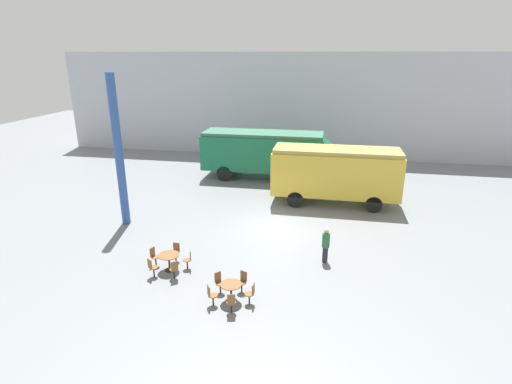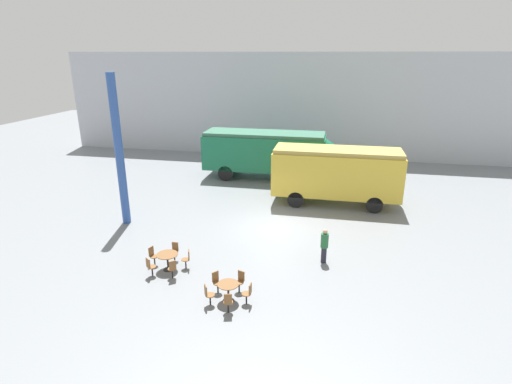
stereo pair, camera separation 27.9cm
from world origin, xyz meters
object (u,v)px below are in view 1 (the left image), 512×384
at_px(cafe_table_near, 231,288).
at_px(cafe_chair_0, 251,292).
at_px(passenger_coach_vintage, 335,172).
at_px(visitor_person, 326,244).
at_px(cafe_table_mid, 169,258).
at_px(streamlined_locomotive, 273,151).

distance_m(cafe_table_near, cafe_chair_0, 0.78).
relative_size(passenger_coach_vintage, visitor_person, 4.72).
bearing_deg(passenger_coach_vintage, cafe_table_mid, -125.68).
bearing_deg(cafe_chair_0, visitor_person, -121.51).
height_order(streamlined_locomotive, passenger_coach_vintage, passenger_coach_vintage).
distance_m(streamlined_locomotive, passenger_coach_vintage, 6.32).
bearing_deg(cafe_table_mid, streamlined_locomotive, 80.19).
bearing_deg(visitor_person, passenger_coach_vintage, 87.34).
bearing_deg(streamlined_locomotive, passenger_coach_vintage, -44.82).
xyz_separation_m(cafe_table_near, cafe_chair_0, (0.78, -0.05, -0.06)).
bearing_deg(streamlined_locomotive, cafe_table_mid, -99.81).
bearing_deg(cafe_table_mid, cafe_table_near, -28.66).
relative_size(cafe_table_near, cafe_chair_0, 0.93).
xyz_separation_m(passenger_coach_vintage, visitor_person, (-0.36, -7.66, -1.16)).
distance_m(cafe_table_mid, visitor_person, 6.87).
distance_m(streamlined_locomotive, cafe_chair_0, 16.03).
bearing_deg(streamlined_locomotive, cafe_table_near, -87.35).
xyz_separation_m(streamlined_locomotive, cafe_table_mid, (-2.44, -14.10, -1.46)).
height_order(streamlined_locomotive, visitor_person, streamlined_locomotive).
height_order(passenger_coach_vintage, cafe_table_mid, passenger_coach_vintage).
bearing_deg(cafe_chair_0, cafe_table_near, -0.00).
bearing_deg(visitor_person, cafe_table_mid, -163.16).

